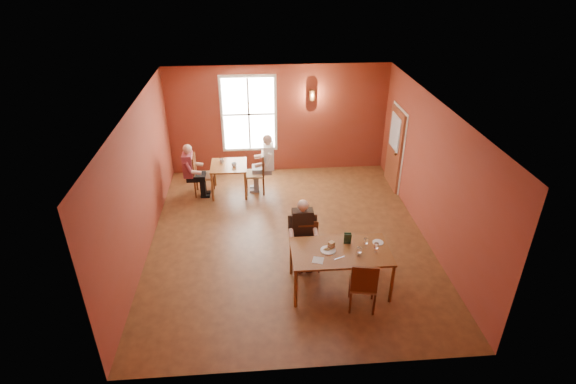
{
  "coord_description": "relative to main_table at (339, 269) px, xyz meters",
  "views": [
    {
      "loc": [
        -0.68,
        -8.19,
        5.67
      ],
      "look_at": [
        0.0,
        0.2,
        1.05
      ],
      "focal_mm": 28.0,
      "sensor_mm": 36.0,
      "label": 1
    }
  ],
  "objects": [
    {
      "name": "wall_front",
      "position": [
        -0.8,
        -1.8,
        1.08
      ],
      "size": [
        6.0,
        0.04,
        3.0
      ],
      "primitive_type": "cube",
      "color": "brown",
      "rests_on": "ground"
    },
    {
      "name": "side_plate",
      "position": [
        0.74,
        0.19,
        0.43
      ],
      "size": [
        0.23,
        0.23,
        0.02
      ],
      "primitive_type": "cylinder",
      "rotation": [
        0.0,
        0.0,
        0.17
      ],
      "color": "white",
      "rests_on": "main_table"
    },
    {
      "name": "sandwich",
      "position": [
        -0.16,
        0.08,
        0.48
      ],
      "size": [
        0.14,
        0.14,
        0.12
      ],
      "primitive_type": "cube",
      "rotation": [
        0.0,
        0.0,
        0.63
      ],
      "color": "tan",
      "rests_on": "main_table"
    },
    {
      "name": "goblet_a",
      "position": [
        0.47,
        0.07,
        0.52
      ],
      "size": [
        0.09,
        0.09,
        0.2
      ],
      "primitive_type": null,
      "rotation": [
        0.0,
        0.0,
        -0.07
      ],
      "color": "white",
      "rests_on": "main_table"
    },
    {
      "name": "napkin",
      "position": [
        -0.45,
        -0.25,
        0.42
      ],
      "size": [
        0.24,
        0.24,
        0.01
      ],
      "primitive_type": "cube",
      "rotation": [
        0.0,
        0.0,
        -0.29
      ],
      "color": "silver",
      "rests_on": "main_table"
    },
    {
      "name": "wall_sconce",
      "position": [
        0.1,
        5.1,
        1.78
      ],
      "size": [
        0.16,
        0.16,
        0.28
      ],
      "primitive_type": "cylinder",
      "color": "brown",
      "rests_on": "wall_back"
    },
    {
      "name": "knife",
      "position": [
        -0.07,
        -0.21,
        0.42
      ],
      "size": [
        0.2,
        0.1,
        0.0
      ],
      "primitive_type": "cube",
      "rotation": [
        0.0,
        0.0,
        0.39
      ],
      "color": "silver",
      "rests_on": "main_table"
    },
    {
      "name": "ceiling",
      "position": [
        -0.8,
        1.7,
        2.58
      ],
      "size": [
        6.0,
        7.0,
        0.04
      ],
      "primitive_type": "cube",
      "color": "white",
      "rests_on": "wall_back"
    },
    {
      "name": "chair_diner_main",
      "position": [
        -0.5,
        0.65,
        0.05
      ],
      "size": [
        0.42,
        0.42,
        0.95
      ],
      "primitive_type": null,
      "rotation": [
        0.0,
        0.0,
        3.14
      ],
      "color": "brown",
      "rests_on": "ground"
    },
    {
      "name": "menu_stand",
      "position": [
        0.16,
        0.22,
        0.53
      ],
      "size": [
        0.14,
        0.08,
        0.22
      ],
      "primitive_type": "cube",
      "rotation": [
        0.0,
        0.0,
        -0.13
      ],
      "color": "#204028",
      "rests_on": "main_table"
    },
    {
      "name": "chair_diner_maroon",
      "position": [
        -2.8,
        3.91,
        0.12
      ],
      "size": [
        0.48,
        0.48,
        1.09
      ],
      "primitive_type": null,
      "rotation": [
        0.0,
        0.0,
        -1.57
      ],
      "color": "#422917",
      "rests_on": "ground"
    },
    {
      "name": "chair_empty",
      "position": [
        0.31,
        -0.53,
        0.09
      ],
      "size": [
        0.53,
        0.53,
        1.02
      ],
      "primitive_type": null,
      "rotation": [
        0.0,
        0.0,
        -0.19
      ],
      "color": "brown",
      "rests_on": "ground"
    },
    {
      "name": "diner_white",
      "position": [
        -1.47,
        3.91,
        0.32
      ],
      "size": [
        0.6,
        0.6,
        1.49
      ],
      "primitive_type": null,
      "rotation": [
        0.0,
        0.0,
        1.57
      ],
      "color": "silver",
      "rests_on": "ground"
    },
    {
      "name": "diner_main",
      "position": [
        -0.5,
        0.62,
        0.26
      ],
      "size": [
        0.54,
        0.54,
        1.35
      ],
      "primitive_type": null,
      "rotation": [
        0.0,
        0.0,
        3.14
      ],
      "color": "black",
      "rests_on": "ground"
    },
    {
      "name": "plate_food",
      "position": [
        -0.23,
        0.02,
        0.44
      ],
      "size": [
        0.3,
        0.3,
        0.04
      ],
      "primitive_type": "cylinder",
      "rotation": [
        0.0,
        0.0,
        -0.05
      ],
      "color": "silver",
      "rests_on": "main_table"
    },
    {
      "name": "wall_right",
      "position": [
        2.2,
        1.7,
        1.08
      ],
      "size": [
        0.04,
        7.0,
        3.0
      ],
      "primitive_type": "cube",
      "color": "brown",
      "rests_on": "ground"
    },
    {
      "name": "wall_back",
      "position": [
        -0.8,
        5.2,
        1.08
      ],
      "size": [
        6.0,
        0.04,
        3.0
      ],
      "primitive_type": "cube",
      "color": "brown",
      "rests_on": "ground"
    },
    {
      "name": "chair_diner_white",
      "position": [
        -1.5,
        3.91,
        0.13
      ],
      "size": [
        0.48,
        0.48,
        1.09
      ],
      "primitive_type": null,
      "rotation": [
        0.0,
        0.0,
        1.57
      ],
      "color": "brown",
      "rests_on": "ground"
    },
    {
      "name": "diner_maroon",
      "position": [
        -2.83,
        3.91,
        0.27
      ],
      "size": [
        0.55,
        0.55,
        1.38
      ],
      "primitive_type": null,
      "rotation": [
        0.0,
        0.0,
        -1.57
      ],
      "color": "maroon",
      "rests_on": "ground"
    },
    {
      "name": "goblet_b",
      "position": [
        0.62,
        -0.09,
        0.52
      ],
      "size": [
        0.08,
        0.08,
        0.21
      ],
      "primitive_type": null,
      "rotation": [
        0.0,
        0.0,
        0.02
      ],
      "color": "white",
      "rests_on": "main_table"
    },
    {
      "name": "second_table",
      "position": [
        -2.15,
        3.91,
        -0.02
      ],
      "size": [
        0.9,
        0.9,
        0.8
      ],
      "primitive_type": null,
      "color": "brown",
      "rests_on": "ground"
    },
    {
      "name": "ground",
      "position": [
        -0.8,
        1.7,
        -0.42
      ],
      "size": [
        6.0,
        7.0,
        0.01
      ],
      "primitive_type": "cube",
      "color": "brown",
      "rests_on": "ground"
    },
    {
      "name": "door",
      "position": [
        2.14,
        4.0,
        0.63
      ],
      "size": [
        0.12,
        1.04,
        2.1
      ],
      "primitive_type": "cube",
      "color": "maroon",
      "rests_on": "ground"
    },
    {
      "name": "main_table",
      "position": [
        0.0,
        0.0,
        0.0
      ],
      "size": [
        1.79,
        1.01,
        0.84
      ],
      "primitive_type": null,
      "color": "brown",
      "rests_on": "ground"
    },
    {
      "name": "wall_left",
      "position": [
        -3.8,
        1.7,
        1.08
      ],
      "size": [
        0.04,
        7.0,
        3.0
      ],
      "primitive_type": "cube",
      "color": "brown",
      "rests_on": "ground"
    },
    {
      "name": "goblet_c",
      "position": [
        0.29,
        -0.18,
        0.52
      ],
      "size": [
        0.09,
        0.09,
        0.2
      ],
      "primitive_type": null,
      "rotation": [
        0.0,
        0.0,
        -0.2
      ],
      "color": "white",
      "rests_on": "main_table"
    },
    {
      "name": "cup_b",
      "position": [
        -2.33,
        4.04,
        0.43
      ],
      "size": [
        0.15,
        0.15,
        0.11
      ],
      "primitive_type": "imported",
      "rotation": [
        0.0,
        0.0,
        0.39
      ],
      "color": "silver",
      "rests_on": "second_table"
    },
    {
      "name": "window",
      "position": [
        -1.6,
        5.15,
        1.28
      ],
      "size": [
        1.36,
        0.1,
        1.96
      ],
      "primitive_type": "cube",
      "color": "white",
      "rests_on": "wall_back"
    },
    {
      "name": "cup_a",
      "position": [
        -2.01,
        3.8,
        0.43
      ],
      "size": [
        0.16,
        0.16,
        0.1
      ],
      "primitive_type": "imported",
      "rotation": [
        0.0,
        0.0,
        -0.33
      ],
      "color": "beige",
      "rests_on": "second_table"
    }
  ]
}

